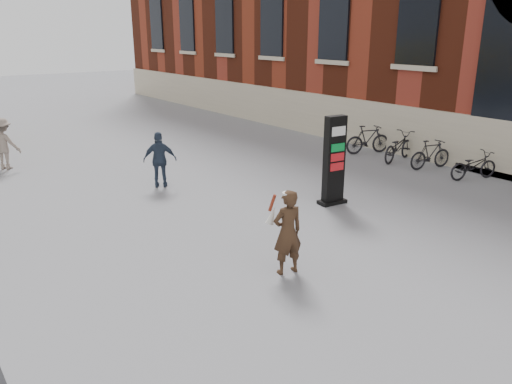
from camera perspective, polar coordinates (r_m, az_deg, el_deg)
ground at (r=10.03m, az=1.70°, el=-7.93°), size 100.00×100.00×0.00m
info_pylon at (r=13.10m, az=8.91°, el=3.55°), size 0.79×0.46×2.34m
woman at (r=9.28m, az=3.59°, el=-4.47°), size 0.69×0.64×1.64m
pedestrian_b at (r=18.40m, az=-26.91°, el=4.94°), size 1.23×1.21×1.70m
pedestrian_c at (r=14.75m, az=-10.92°, el=3.63°), size 1.03×0.81×1.63m
bike_4 at (r=16.74m, az=23.61°, el=2.80°), size 1.76×1.07×0.87m
bike_5 at (r=17.51m, az=19.32°, el=4.09°), size 1.68×0.82×0.98m
bike_6 at (r=18.25m, az=15.92°, el=5.01°), size 2.04×1.09×1.02m
bike_7 at (r=19.10m, az=12.66°, el=5.89°), size 1.84×1.05×1.07m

